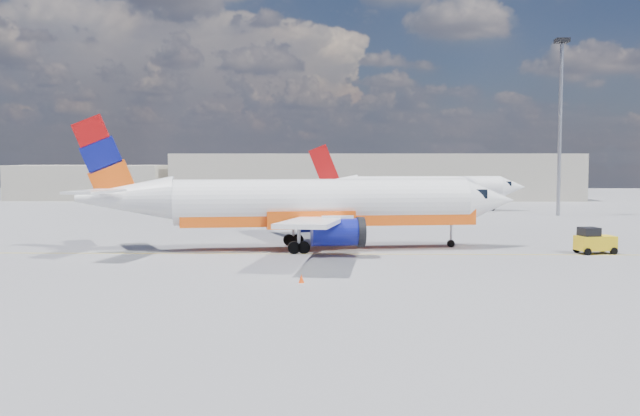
{
  "coord_description": "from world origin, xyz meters",
  "views": [
    {
      "loc": [
        -1.74,
        -50.9,
        7.36
      ],
      "look_at": [
        -2.99,
        3.34,
        3.5
      ],
      "focal_mm": 40.0,
      "sensor_mm": 36.0,
      "label": 1
    }
  ],
  "objects_px": {
    "second_jet": "(422,189)",
    "gse_tug": "(594,241)",
    "main_jet": "(309,205)",
    "traffic_cone": "(301,279)"
  },
  "relations": [
    {
      "from": "second_jet",
      "to": "gse_tug",
      "type": "bearing_deg",
      "value": -85.45
    },
    {
      "from": "main_jet",
      "to": "second_jet",
      "type": "xyz_separation_m",
      "value": [
        13.99,
        41.24,
        -0.54
      ]
    },
    {
      "from": "main_jet",
      "to": "traffic_cone",
      "type": "bearing_deg",
      "value": -97.5
    },
    {
      "from": "gse_tug",
      "to": "traffic_cone",
      "type": "bearing_deg",
      "value": -160.13
    },
    {
      "from": "gse_tug",
      "to": "second_jet",
      "type": "bearing_deg",
      "value": 88.59
    },
    {
      "from": "main_jet",
      "to": "gse_tug",
      "type": "xyz_separation_m",
      "value": [
        21.96,
        -2.07,
        -2.63
      ]
    },
    {
      "from": "second_jet",
      "to": "gse_tug",
      "type": "relative_size",
      "value": 9.72
    },
    {
      "from": "main_jet",
      "to": "gse_tug",
      "type": "height_order",
      "value": "main_jet"
    },
    {
      "from": "main_jet",
      "to": "second_jet",
      "type": "relative_size",
      "value": 1.18
    },
    {
      "from": "main_jet",
      "to": "traffic_cone",
      "type": "height_order",
      "value": "main_jet"
    }
  ]
}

